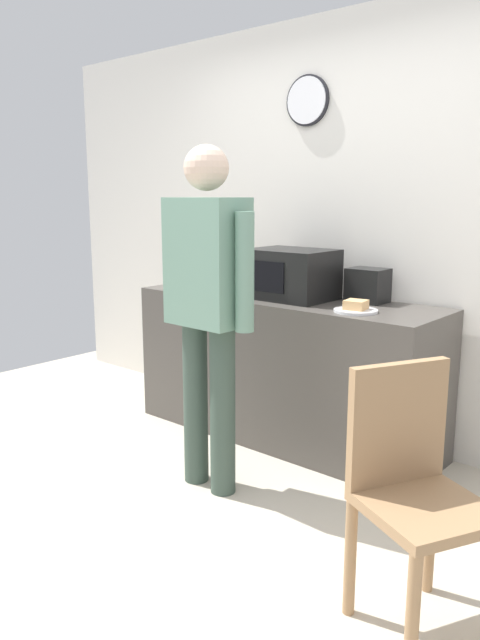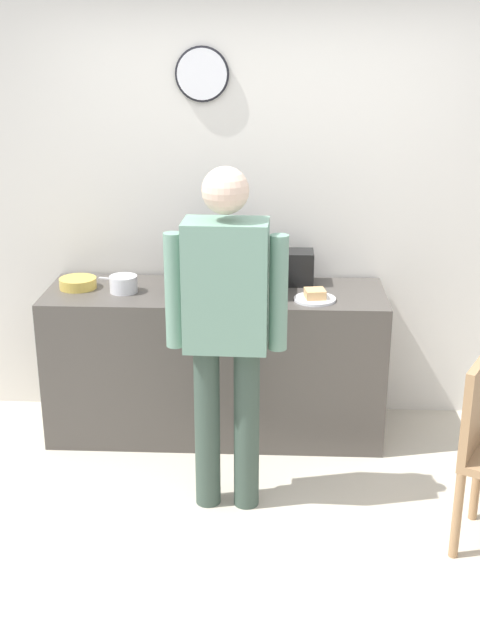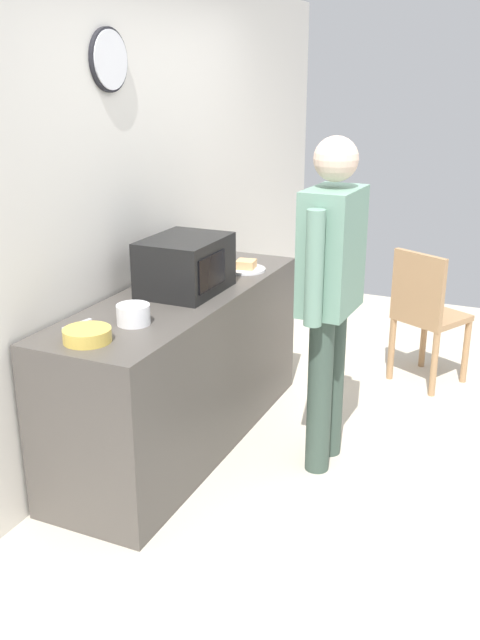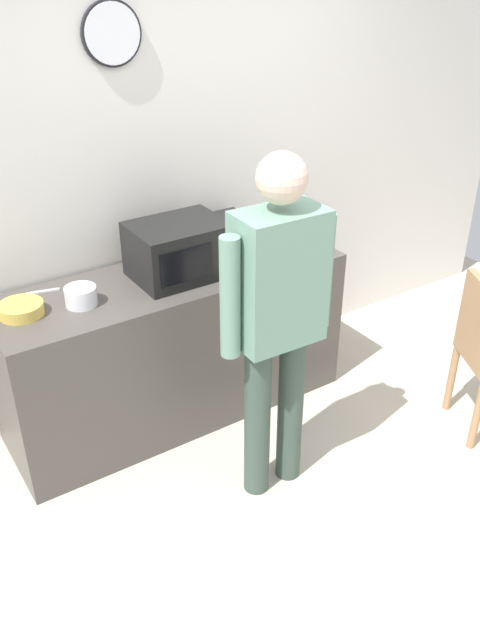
{
  "view_description": "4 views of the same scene",
  "coord_description": "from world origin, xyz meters",
  "px_view_note": "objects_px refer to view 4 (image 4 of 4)",
  "views": [
    {
      "loc": [
        1.94,
        -1.79,
        1.52
      ],
      "look_at": [
        -0.31,
        0.84,
        0.81
      ],
      "focal_mm": 34.39,
      "sensor_mm": 36.0,
      "label": 1
    },
    {
      "loc": [
        0.08,
        -3.21,
        2.34
      ],
      "look_at": [
        -0.1,
        0.81,
        0.87
      ],
      "focal_mm": 44.87,
      "sensor_mm": 36.0,
      "label": 2
    },
    {
      "loc": [
        -3.5,
        -0.59,
        2.04
      ],
      "look_at": [
        -0.31,
        0.84,
        0.82
      ],
      "focal_mm": 39.65,
      "sensor_mm": 36.0,
      "label": 3
    },
    {
      "loc": [
        -1.72,
        -1.67,
        2.48
      ],
      "look_at": [
        -0.1,
        0.8,
        0.78
      ],
      "focal_mm": 36.78,
      "sensor_mm": 36.0,
      "label": 4
    }
  ],
  "objects_px": {
    "person_standing": "(277,310)",
    "cereal_bowl": "(81,296)",
    "salad_bowl": "(21,309)",
    "spoon_utensil": "(154,257)",
    "toaster": "(226,231)",
    "microwave": "(179,250)",
    "sandwich_plate": "(272,258)",
    "fork_utensil": "(43,291)"
  },
  "relations": [
    {
      "from": "sandwich_plate",
      "to": "cereal_bowl",
      "type": "distance_m",
      "value": 1.11
    },
    {
      "from": "cereal_bowl",
      "to": "fork_utensil",
      "type": "bearing_deg",
      "value": 116.27
    },
    {
      "from": "microwave",
      "to": "salad_bowl",
      "type": "xyz_separation_m",
      "value": [
        -0.86,
        0.04,
        -0.12
      ]
    },
    {
      "from": "toaster",
      "to": "microwave",
      "type": "bearing_deg",
      "value": -155.74
    },
    {
      "from": "microwave",
      "to": "sandwich_plate",
      "type": "distance_m",
      "value": 0.56
    },
    {
      "from": "sandwich_plate",
      "to": "toaster",
      "type": "xyz_separation_m",
      "value": [
        -0.11,
        0.32,
        0.08
      ]
    },
    {
      "from": "microwave",
      "to": "fork_utensil",
      "type": "height_order",
      "value": "microwave"
    },
    {
      "from": "salad_bowl",
      "to": "cereal_bowl",
      "type": "height_order",
      "value": "cereal_bowl"
    },
    {
      "from": "fork_utensil",
      "to": "person_standing",
      "type": "xyz_separation_m",
      "value": [
        0.77,
        -1.02,
        0.13
      ]
    },
    {
      "from": "toaster",
      "to": "fork_utensil",
      "type": "height_order",
      "value": "toaster"
    },
    {
      "from": "toaster",
      "to": "fork_utensil",
      "type": "xyz_separation_m",
      "value": [
        -1.11,
        0.03,
        -0.1
      ]
    },
    {
      "from": "microwave",
      "to": "cereal_bowl",
      "type": "bearing_deg",
      "value": -177.32
    },
    {
      "from": "microwave",
      "to": "person_standing",
      "type": "bearing_deg",
      "value": -84.98
    },
    {
      "from": "cereal_bowl",
      "to": "toaster",
      "type": "distance_m",
      "value": 1.02
    },
    {
      "from": "spoon_utensil",
      "to": "person_standing",
      "type": "relative_size",
      "value": 0.1
    },
    {
      "from": "sandwich_plate",
      "to": "fork_utensil",
      "type": "distance_m",
      "value": 1.27
    },
    {
      "from": "cereal_bowl",
      "to": "person_standing",
      "type": "xyz_separation_m",
      "value": [
        0.65,
        -0.78,
        0.08
      ]
    },
    {
      "from": "salad_bowl",
      "to": "fork_utensil",
      "type": "relative_size",
      "value": 1.28
    },
    {
      "from": "fork_utensil",
      "to": "salad_bowl",
      "type": "bearing_deg",
      "value": -132.6
    },
    {
      "from": "cereal_bowl",
      "to": "spoon_utensil",
      "type": "relative_size",
      "value": 0.95
    },
    {
      "from": "sandwich_plate",
      "to": "spoon_utensil",
      "type": "distance_m",
      "value": 0.68
    },
    {
      "from": "sandwich_plate",
      "to": "spoon_utensil",
      "type": "height_order",
      "value": "sandwich_plate"
    },
    {
      "from": "salad_bowl",
      "to": "fork_utensil",
      "type": "xyz_separation_m",
      "value": [
        0.16,
        0.18,
        -0.03
      ]
    },
    {
      "from": "salad_bowl",
      "to": "person_standing",
      "type": "height_order",
      "value": "person_standing"
    },
    {
      "from": "person_standing",
      "to": "spoon_utensil",
      "type": "bearing_deg",
      "value": 94.49
    },
    {
      "from": "microwave",
      "to": "person_standing",
      "type": "height_order",
      "value": "person_standing"
    },
    {
      "from": "microwave",
      "to": "toaster",
      "type": "height_order",
      "value": "microwave"
    },
    {
      "from": "spoon_utensil",
      "to": "person_standing",
      "type": "xyz_separation_m",
      "value": [
        0.08,
        -1.08,
        0.13
      ]
    },
    {
      "from": "sandwich_plate",
      "to": "spoon_utensil",
      "type": "xyz_separation_m",
      "value": [
        -0.54,
        0.41,
        -0.02
      ]
    },
    {
      "from": "salad_bowl",
      "to": "toaster",
      "type": "relative_size",
      "value": 0.99
    },
    {
      "from": "spoon_utensil",
      "to": "toaster",
      "type": "bearing_deg",
      "value": -11.79
    },
    {
      "from": "microwave",
      "to": "salad_bowl",
      "type": "height_order",
      "value": "microwave"
    },
    {
      "from": "sandwich_plate",
      "to": "spoon_utensil",
      "type": "bearing_deg",
      "value": 143.04
    },
    {
      "from": "cereal_bowl",
      "to": "microwave",
      "type": "bearing_deg",
      "value": 2.68
    },
    {
      "from": "toaster",
      "to": "cereal_bowl",
      "type": "bearing_deg",
      "value": -167.75
    },
    {
      "from": "person_standing",
      "to": "cereal_bowl",
      "type": "bearing_deg",
      "value": 129.81
    },
    {
      "from": "microwave",
      "to": "sandwich_plate",
      "type": "relative_size",
      "value": 2.11
    },
    {
      "from": "microwave",
      "to": "salad_bowl",
      "type": "distance_m",
      "value": 0.87
    },
    {
      "from": "cereal_bowl",
      "to": "person_standing",
      "type": "distance_m",
      "value": 1.01
    },
    {
      "from": "salad_bowl",
      "to": "cereal_bowl",
      "type": "distance_m",
      "value": 0.29
    },
    {
      "from": "sandwich_plate",
      "to": "person_standing",
      "type": "distance_m",
      "value": 0.82
    },
    {
      "from": "cereal_bowl",
      "to": "spoon_utensil",
      "type": "bearing_deg",
      "value": 28.66
    }
  ]
}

